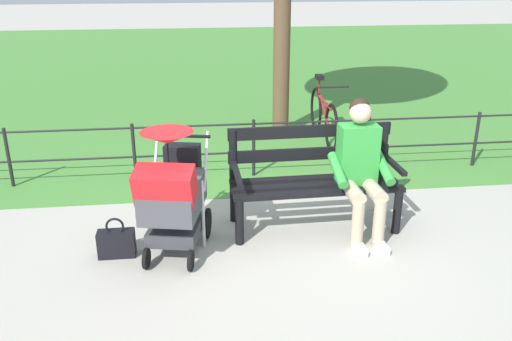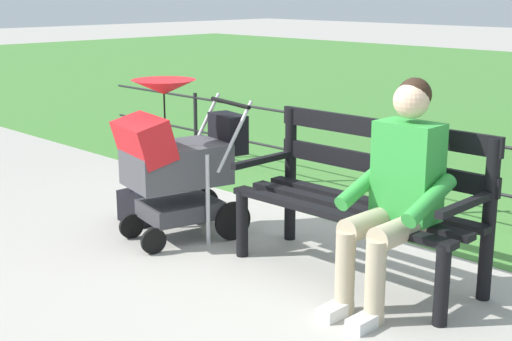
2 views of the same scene
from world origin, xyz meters
name	(u,v)px [view 2 (image 2 of 2)]	position (x,y,z in m)	size (l,w,h in m)	color
ground_plane	(300,260)	(0.00, 0.00, 0.00)	(60.00, 60.00, 0.00)	#ADA89E
park_bench	(364,192)	(-0.42, -0.12, 0.53)	(1.61, 0.63, 0.96)	black
person_on_bench	(396,187)	(-0.81, 0.11, 0.68)	(0.54, 0.74, 1.28)	tan
stroller	(176,158)	(0.90, 0.31, 0.59)	(0.67, 0.96, 1.15)	black
handbag	(136,207)	(1.41, 0.30, 0.13)	(0.32, 0.14, 0.37)	black
park_fence	(457,169)	(-0.29, -1.44, 0.42)	(8.40, 0.04, 0.70)	black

